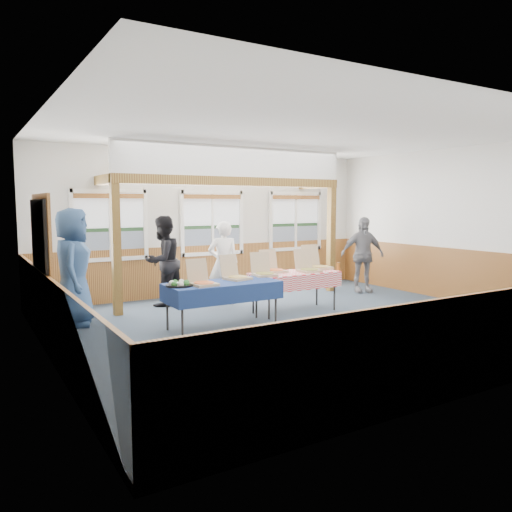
% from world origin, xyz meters
% --- Properties ---
extents(floor, '(8.00, 8.00, 0.00)m').
position_xyz_m(floor, '(0.00, 0.00, 0.00)').
color(floor, '#293844').
rests_on(floor, ground).
extents(ceiling, '(8.00, 8.00, 0.00)m').
position_xyz_m(ceiling, '(0.00, 0.00, 3.20)').
color(ceiling, white).
rests_on(ceiling, wall_back).
extents(wall_back, '(8.00, 0.00, 8.00)m').
position_xyz_m(wall_back, '(0.00, 3.50, 1.60)').
color(wall_back, silver).
rests_on(wall_back, floor).
extents(wall_front, '(8.00, 0.00, 8.00)m').
position_xyz_m(wall_front, '(0.00, -3.50, 1.60)').
color(wall_front, silver).
rests_on(wall_front, floor).
extents(wall_left, '(0.00, 8.00, 8.00)m').
position_xyz_m(wall_left, '(-4.00, 0.00, 1.60)').
color(wall_left, silver).
rests_on(wall_left, floor).
extents(wall_right, '(0.00, 8.00, 8.00)m').
position_xyz_m(wall_right, '(4.00, 0.00, 1.60)').
color(wall_right, silver).
rests_on(wall_right, floor).
extents(wainscot_back, '(7.98, 0.05, 1.10)m').
position_xyz_m(wainscot_back, '(0.00, 3.48, 0.55)').
color(wainscot_back, brown).
rests_on(wainscot_back, floor).
extents(wainscot_front, '(7.98, 0.05, 1.10)m').
position_xyz_m(wainscot_front, '(0.00, -3.48, 0.55)').
color(wainscot_front, brown).
rests_on(wainscot_front, floor).
extents(wainscot_left, '(0.05, 6.98, 1.10)m').
position_xyz_m(wainscot_left, '(-3.98, 0.00, 0.55)').
color(wainscot_left, brown).
rests_on(wainscot_left, floor).
extents(wainscot_right, '(0.05, 6.98, 1.10)m').
position_xyz_m(wainscot_right, '(3.98, 0.00, 0.55)').
color(wainscot_right, brown).
rests_on(wainscot_right, floor).
extents(cased_opening, '(0.06, 1.30, 2.10)m').
position_xyz_m(cased_opening, '(-3.96, 0.90, 1.05)').
color(cased_opening, '#2F2F2F').
rests_on(cased_opening, wall_left).
extents(window_left, '(1.56, 0.10, 1.46)m').
position_xyz_m(window_left, '(-2.30, 3.46, 1.68)').
color(window_left, white).
rests_on(window_left, wall_back).
extents(window_mid, '(1.56, 0.10, 1.46)m').
position_xyz_m(window_mid, '(0.00, 3.46, 1.68)').
color(window_mid, white).
rests_on(window_mid, wall_back).
extents(window_right, '(1.56, 0.10, 1.46)m').
position_xyz_m(window_right, '(2.30, 3.46, 1.68)').
color(window_right, white).
rests_on(window_right, wall_back).
extents(post_left, '(0.15, 0.15, 2.40)m').
position_xyz_m(post_left, '(-2.50, 2.30, 1.20)').
color(post_left, '#573113').
rests_on(post_left, floor).
extents(post_right, '(0.15, 0.15, 2.40)m').
position_xyz_m(post_right, '(2.50, 2.30, 1.20)').
color(post_right, '#573113').
rests_on(post_right, floor).
extents(cross_beam, '(5.15, 0.18, 0.18)m').
position_xyz_m(cross_beam, '(0.00, 2.30, 2.49)').
color(cross_beam, '#573113').
rests_on(cross_beam, post_left).
extents(table_left, '(1.89, 0.90, 0.76)m').
position_xyz_m(table_left, '(-1.28, 0.47, 0.70)').
color(table_left, '#2F2F2F').
rests_on(table_left, floor).
extents(table_right, '(1.81, 1.24, 0.76)m').
position_xyz_m(table_right, '(0.44, 0.85, 0.69)').
color(table_right, '#2F2F2F').
rests_on(table_right, floor).
extents(pizza_box_a, '(0.40, 0.48, 0.40)m').
position_xyz_m(pizza_box_a, '(-1.68, 0.36, 0.82)').
color(pizza_box_a, tan).
rests_on(pizza_box_a, table_left).
extents(pizza_box_b, '(0.47, 0.53, 0.41)m').
position_xyz_m(pizza_box_b, '(-0.94, 0.63, 0.82)').
color(pizza_box_b, tan).
rests_on(pizza_box_b, table_left).
extents(pizza_box_c, '(0.44, 0.51, 0.40)m').
position_xyz_m(pizza_box_c, '(-0.30, 0.76, 0.82)').
color(pizza_box_c, tan).
rests_on(pizza_box_c, table_right).
extents(pizza_box_d, '(0.38, 0.47, 0.41)m').
position_xyz_m(pizza_box_d, '(0.09, 1.05, 0.82)').
color(pizza_box_d, tan).
rests_on(pizza_box_d, table_right).
extents(pizza_box_e, '(0.42, 0.50, 0.41)m').
position_xyz_m(pizza_box_e, '(0.70, 0.78, 0.82)').
color(pizza_box_e, tan).
rests_on(pizza_box_e, table_right).
extents(pizza_box_f, '(0.46, 0.54, 0.46)m').
position_xyz_m(pizza_box_f, '(1.09, 1.00, 0.83)').
color(pizza_box_f, tan).
rests_on(pizza_box_f, table_right).
extents(veggie_tray, '(0.43, 0.43, 0.10)m').
position_xyz_m(veggie_tray, '(-2.03, 0.47, 0.79)').
color(veggie_tray, black).
rests_on(veggie_tray, table_left).
extents(drink_glass, '(0.07, 0.07, 0.15)m').
position_xyz_m(drink_glass, '(1.29, 0.60, 0.83)').
color(drink_glass, '#A3581B').
rests_on(drink_glass, table_right).
extents(woman_white, '(0.71, 0.58, 1.69)m').
position_xyz_m(woman_white, '(-0.38, 2.18, 0.84)').
color(woman_white, white).
rests_on(woman_white, floor).
extents(woman_black, '(1.09, 1.02, 1.80)m').
position_xyz_m(woman_black, '(-1.47, 2.69, 0.90)').
color(woman_black, black).
rests_on(woman_black, floor).
extents(man_blue, '(0.88, 1.10, 1.97)m').
position_xyz_m(man_blue, '(-3.34, 1.89, 0.99)').
color(man_blue, '#32517E').
rests_on(man_blue, floor).
extents(person_grey, '(1.10, 0.76, 1.74)m').
position_xyz_m(person_grey, '(3.00, 1.78, 0.87)').
color(person_grey, slate).
rests_on(person_grey, floor).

